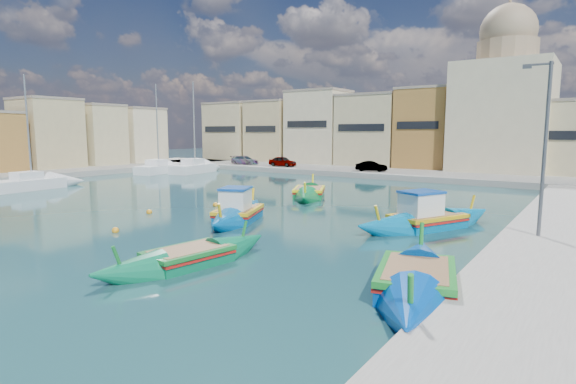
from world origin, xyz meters
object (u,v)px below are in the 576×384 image
Objects in this scene: quay_street_lamp at (543,149)px; luzzu_green at (309,194)px; luzzu_turquoise_cabin at (427,221)px; luzzu_cyan_south at (416,283)px; luzzu_blue_cabin at (238,214)px; church_block at (504,102)px; yacht_midnorth at (166,169)px; luzzu_blue_south at (189,259)px; yacht_north at (203,168)px; yacht_mid at (48,183)px.

quay_street_lamp is 18.15m from luzzu_green.
luzzu_cyan_south is at bearing -74.03° from luzzu_turquoise_cabin.
luzzu_green is (-1.52, 10.03, -0.08)m from luzzu_blue_cabin.
church_block is at bearing 71.92° from luzzu_green.
luzzu_cyan_south is 46.19m from yacht_midnorth.
luzzu_blue_cabin is 10.14m from luzzu_green.
church_block is at bearing 93.88° from luzzu_turquoise_cabin.
yacht_midnorth reaches higher than luzzu_turquoise_cabin.
luzzu_cyan_south is 0.80× the size of yacht_midnorth.
quay_street_lamp is 0.70× the size of yacht_midnorth.
luzzu_blue_south is at bearing -165.32° from luzzu_cyan_south.
luzzu_blue_south is at bearing -93.99° from church_block.
luzzu_turquoise_cabin is at bearing -26.39° from yacht_north.
luzzu_blue_cabin is 8.72m from luzzu_blue_south.
yacht_north is at bearing 155.46° from quay_street_lamp.
quay_street_lamp is at bearing -77.65° from church_block.
quay_street_lamp is at bearing 45.49° from luzzu_blue_south.
luzzu_blue_south is (-10.57, -10.75, -4.10)m from quay_street_lamp.
luzzu_blue_cabin is at bearing -156.50° from luzzu_turquoise_cabin.
yacht_mid is (-28.20, 9.06, 0.18)m from luzzu_blue_south.
yacht_north reaches higher than luzzu_blue_south.
quay_street_lamp is 0.87× the size of luzzu_cyan_south.
luzzu_green is 25.25m from yacht_north.
luzzu_blue_cabin is (-14.76, -3.11, -3.97)m from quay_street_lamp.
yacht_mid is at bearing -175.35° from luzzu_turquoise_cabin.
luzzu_blue_south is 40.36m from yacht_north.
luzzu_turquoise_cabin reaches higher than luzzu_cyan_south.
luzzu_blue_cabin is 1.06× the size of luzzu_blue_south.
yacht_north is at bearing 139.24° from luzzu_blue_cabin.
quay_street_lamp is at bearing 2.49° from yacht_mid.
yacht_north is (-31.61, -16.16, -7.94)m from church_block.
luzzu_cyan_south is 36.98m from yacht_mid.
yacht_midnorth is 1.08× the size of yacht_mid.
yacht_mid is at bearing 169.19° from luzzu_cyan_south.
luzzu_green is 18.57m from luzzu_blue_south.
yacht_midnorth is (-37.10, 13.66, 0.08)m from luzzu_turquoise_cabin.
luzzu_blue_cabin is at bearing -101.15° from church_block.
luzzu_turquoise_cabin is at bearing -20.21° from yacht_midnorth.
church_block is 2.35× the size of luzzu_blue_south.
yacht_midnorth is (-42.31, 14.70, -3.88)m from quay_street_lamp.
luzzu_blue_cabin is 24.06m from yacht_mid.
luzzu_blue_south is at bearing -17.82° from yacht_mid.
church_block is 1.79× the size of yacht_mid.
yacht_midnorth reaches higher than luzzu_cyan_south.
luzzu_turquoise_cabin reaches higher than luzzu_blue_south.
yacht_midnorth is (-34.87, -19.30, -7.95)m from church_block.
luzzu_green is (-16.28, 6.92, -4.05)m from quay_street_lamp.
luzzu_green is at bearing 131.68° from luzzu_cyan_south.
luzzu_cyan_south is 0.78× the size of yacht_north.
yacht_midnorth is (-39.87, 23.32, 0.16)m from luzzu_cyan_south.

